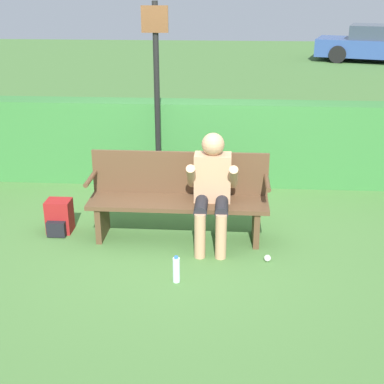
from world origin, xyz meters
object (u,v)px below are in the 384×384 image
object	(u,v)px
park_bench	(179,196)
water_bottle	(176,270)
parked_car	(380,44)
backpack	(59,217)
person_seated	(212,185)
signpost	(157,89)

from	to	relation	value
park_bench	water_bottle	bearing A→B (deg)	-86.26
park_bench	parked_car	world-z (taller)	parked_car
backpack	water_bottle	size ratio (longest dim) A/B	1.41
backpack	water_bottle	distance (m)	1.66
backpack	parked_car	xyz separation A→B (m)	(6.76, 13.52, 0.40)
person_seated	water_bottle	distance (m)	1.01
water_bottle	signpost	size ratio (longest dim) A/B	0.11
water_bottle	parked_car	xyz separation A→B (m)	(5.40, 14.47, 0.44)
person_seated	water_bottle	bearing A→B (deg)	-109.41
backpack	signpost	world-z (taller)	signpost
backpack	parked_car	bearing A→B (deg)	63.45
water_bottle	signpost	bearing A→B (deg)	101.14
person_seated	parked_car	distance (m)	14.57
person_seated	signpost	world-z (taller)	signpost
water_bottle	person_seated	bearing A→B (deg)	70.59
park_bench	parked_car	bearing A→B (deg)	68.00
person_seated	parked_car	bearing A→B (deg)	69.48
backpack	signpost	bearing A→B (deg)	54.79
person_seated	parked_car	world-z (taller)	parked_car
signpost	water_bottle	bearing A→B (deg)	-78.86
person_seated	parked_car	size ratio (longest dim) A/B	0.26
park_bench	backpack	size ratio (longest dim) A/B	5.13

